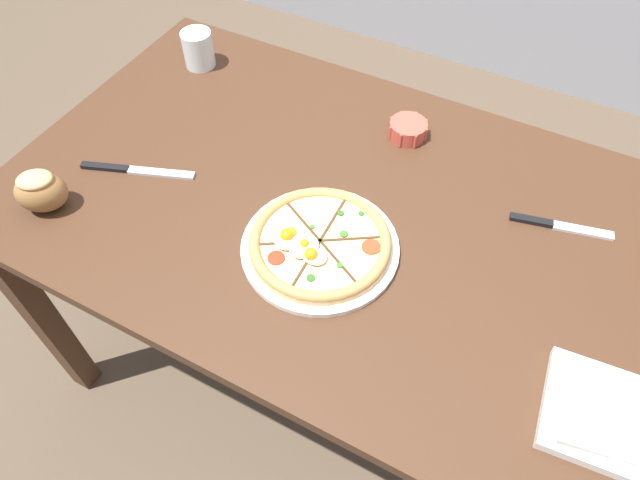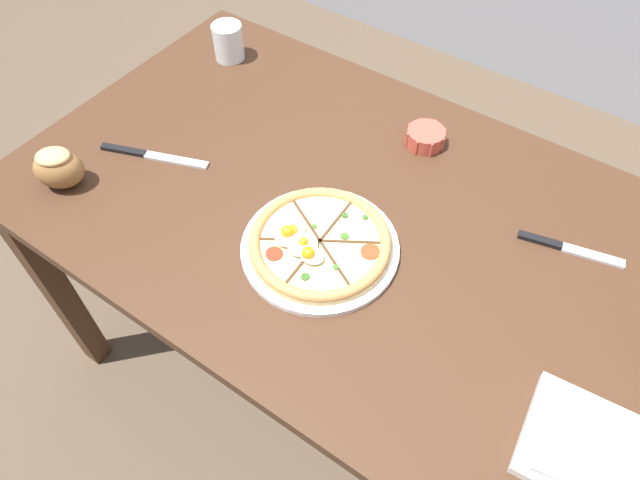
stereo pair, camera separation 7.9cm
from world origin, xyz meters
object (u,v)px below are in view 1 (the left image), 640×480
object	(u,v)px
pizza	(319,244)
knife_main	(136,170)
dining_table	(338,235)
water_glass	(199,51)
bread_piece_mid	(40,191)
knife_spare	(560,226)
ramekin_bowl	(408,129)
napkin_folded	(613,417)

from	to	relation	value
pizza	knife_main	distance (m)	0.45
dining_table	water_glass	world-z (taller)	water_glass
bread_piece_mid	knife_spare	size ratio (longest dim) A/B	0.64
pizza	water_glass	xyz separation A→B (m)	(-0.55, 0.39, 0.02)
knife_spare	dining_table	bearing A→B (deg)	-172.82
pizza	water_glass	world-z (taller)	water_glass
ramekin_bowl	knife_spare	xyz separation A→B (m)	(0.38, -0.11, -0.02)
napkin_folded	water_glass	world-z (taller)	water_glass
dining_table	bread_piece_mid	distance (m)	0.62
ramekin_bowl	napkin_folded	size ratio (longest dim) A/B	0.42
bread_piece_mid	ramekin_bowl	bearing A→B (deg)	43.67
ramekin_bowl	bread_piece_mid	distance (m)	0.79
water_glass	knife_spare	bearing A→B (deg)	-6.93
ramekin_bowl	knife_main	world-z (taller)	ramekin_bowl
bread_piece_mid	water_glass	distance (m)	0.55
ramekin_bowl	napkin_folded	world-z (taller)	ramekin_bowl
napkin_folded	knife_spare	distance (m)	0.40
ramekin_bowl	knife_spare	size ratio (longest dim) A/B	0.46
knife_spare	water_glass	world-z (taller)	water_glass
napkin_folded	dining_table	bearing A→B (deg)	160.22
water_glass	napkin_folded	bearing A→B (deg)	-23.17
napkin_folded	bread_piece_mid	bearing A→B (deg)	-176.19
dining_table	pizza	distance (m)	0.17
water_glass	bread_piece_mid	bearing A→B (deg)	-89.30
ramekin_bowl	knife_main	bearing A→B (deg)	-141.34
ramekin_bowl	napkin_folded	bearing A→B (deg)	-41.27
ramekin_bowl	bread_piece_mid	size ratio (longest dim) A/B	0.72
pizza	bread_piece_mid	bearing A→B (deg)	-163.57
ramekin_bowl	knife_main	size ratio (longest dim) A/B	0.38
bread_piece_mid	water_glass	bearing A→B (deg)	90.70
pizza	napkin_folded	size ratio (longest dim) A/B	1.39
dining_table	pizza	bearing A→B (deg)	-81.96
knife_spare	water_glass	xyz separation A→B (m)	(-0.96, 0.12, 0.04)
napkin_folded	water_glass	size ratio (longest dim) A/B	2.42
dining_table	knife_main	distance (m)	0.46
bread_piece_mid	knife_main	distance (m)	0.19
pizza	knife_spare	xyz separation A→B (m)	(0.40, 0.28, -0.02)
napkin_folded	knife_main	xyz separation A→B (m)	(-1.02, 0.09, -0.01)
dining_table	knife_spare	bearing A→B (deg)	20.10
knife_main	water_glass	distance (m)	0.40
napkin_folded	knife_spare	bearing A→B (deg)	114.24
water_glass	knife_main	bearing A→B (deg)	-75.36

